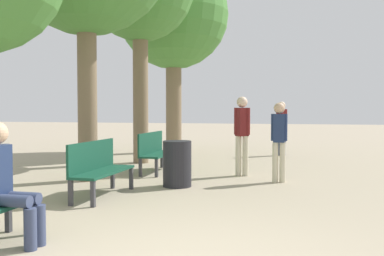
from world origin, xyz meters
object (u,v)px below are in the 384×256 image
object	(u,v)px
pedestrian_near	(279,137)
pedestrian_mid	(282,125)
bench_row_1	(98,165)
person_seated	(7,181)
trash_bin	(177,164)
bench_row_2	(155,150)
tree_row_3	(174,15)
pedestrian_far	(242,131)

from	to	relation	value
pedestrian_near	pedestrian_mid	distance (m)	5.03
bench_row_1	pedestrian_mid	size ratio (longest dim) A/B	0.93
person_seated	trash_bin	size ratio (longest dim) A/B	1.53
pedestrian_mid	trash_bin	bearing A→B (deg)	-105.43
bench_row_2	tree_row_3	bearing A→B (deg)	101.42
bench_row_2	tree_row_3	distance (m)	6.20
tree_row_3	trash_bin	size ratio (longest dim) A/B	7.64
bench_row_1	person_seated	bearing A→B (deg)	-84.76
tree_row_3	person_seated	size ratio (longest dim) A/B	4.98
pedestrian_mid	pedestrian_near	bearing A→B (deg)	-88.26
bench_row_1	pedestrian_near	size ratio (longest dim) A/B	0.99
tree_row_3	pedestrian_near	bearing A→B (deg)	-55.05
pedestrian_mid	bench_row_2	bearing A→B (deg)	-121.56
person_seated	trash_bin	world-z (taller)	person_seated
pedestrian_near	pedestrian_mid	xyz separation A→B (m)	(-0.15, 5.03, 0.07)
pedestrian_mid	person_seated	bearing A→B (deg)	-103.96
pedestrian_near	bench_row_1	bearing A→B (deg)	-142.88
bench_row_1	bench_row_2	bearing A→B (deg)	90.00
pedestrian_mid	pedestrian_far	bearing A→B (deg)	-98.50
tree_row_3	trash_bin	bearing A→B (deg)	-72.89
bench_row_2	pedestrian_near	size ratio (longest dim) A/B	0.99
person_seated	pedestrian_far	xyz separation A→B (m)	(1.75, 5.31, 0.29)
pedestrian_far	pedestrian_near	bearing A→B (deg)	-38.68
person_seated	pedestrian_far	world-z (taller)	pedestrian_far
bench_row_2	pedestrian_far	world-z (taller)	pedestrian_far
pedestrian_far	trash_bin	xyz separation A→B (m)	(-0.99, -1.58, -0.55)
bench_row_1	pedestrian_near	bearing A→B (deg)	37.12
pedestrian_far	person_seated	bearing A→B (deg)	-108.28
bench_row_1	pedestrian_near	xyz separation A→B (m)	(2.79, 2.12, 0.38)
person_seated	trash_bin	distance (m)	3.82
pedestrian_near	person_seated	bearing A→B (deg)	-118.80
tree_row_3	person_seated	world-z (taller)	tree_row_3
bench_row_2	pedestrian_near	distance (m)	2.91
tree_row_3	pedestrian_near	size ratio (longest dim) A/B	4.15
bench_row_2	pedestrian_near	bearing A→B (deg)	-14.62
bench_row_1	person_seated	size ratio (longest dim) A/B	1.19
person_seated	pedestrian_near	distance (m)	5.32
bench_row_1	pedestrian_mid	world-z (taller)	pedestrian_mid
tree_row_3	trash_bin	world-z (taller)	tree_row_3
tree_row_3	person_seated	distance (m)	10.78
person_seated	trash_bin	xyz separation A→B (m)	(0.76, 3.73, -0.26)
pedestrian_far	trash_bin	size ratio (longest dim) A/B	2.01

